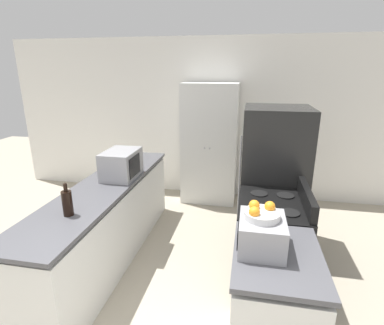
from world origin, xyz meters
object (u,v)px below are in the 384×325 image
object	(u,v)px
refrigerator	(273,179)
microwave	(121,164)
stove	(270,244)
fruit_bowl	(261,213)
toaster_oven	(261,234)
wine_bottle	(67,203)
pantry_cabinet	(209,144)

from	to	relation	value
refrigerator	microwave	size ratio (longest dim) A/B	3.44
stove	fruit_bowl	world-z (taller)	fruit_bowl
stove	toaster_oven	xyz separation A→B (m)	(-0.14, -0.78, 0.56)
refrigerator	toaster_oven	size ratio (longest dim) A/B	4.51
refrigerator	wine_bottle	bearing A→B (deg)	-142.23
refrigerator	fruit_bowl	size ratio (longest dim) A/B	6.97
pantry_cabinet	toaster_oven	distance (m)	2.85
pantry_cabinet	wine_bottle	size ratio (longest dim) A/B	6.58
refrigerator	toaster_oven	distance (m)	1.60
pantry_cabinet	stove	distance (m)	2.21
refrigerator	fruit_bowl	world-z (taller)	refrigerator
microwave	fruit_bowl	size ratio (longest dim) A/B	2.03
toaster_oven	microwave	bearing A→B (deg)	142.59
refrigerator	toaster_oven	world-z (taller)	refrigerator
toaster_oven	wine_bottle	bearing A→B (deg)	173.02
pantry_cabinet	fruit_bowl	size ratio (longest dim) A/B	7.82
pantry_cabinet	toaster_oven	world-z (taller)	pantry_cabinet
microwave	toaster_oven	distance (m)	1.95
refrigerator	fruit_bowl	bearing A→B (deg)	-97.18
pantry_cabinet	microwave	xyz separation A→B (m)	(-0.81, -1.57, 0.10)
wine_bottle	toaster_oven	distance (m)	1.62
stove	wine_bottle	xyz separation A→B (m)	(-1.74, -0.58, 0.56)
pantry_cabinet	fruit_bowl	bearing A→B (deg)	-75.16
stove	wine_bottle	world-z (taller)	wine_bottle
stove	toaster_oven	bearing A→B (deg)	-99.95
stove	fruit_bowl	distance (m)	1.05
microwave	wine_bottle	size ratio (longest dim) A/B	1.71
stove	refrigerator	distance (m)	0.90
pantry_cabinet	microwave	world-z (taller)	pantry_cabinet
wine_bottle	toaster_oven	xyz separation A→B (m)	(1.61, -0.20, -0.00)
wine_bottle	stove	bearing A→B (deg)	18.53
pantry_cabinet	fruit_bowl	world-z (taller)	pantry_cabinet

